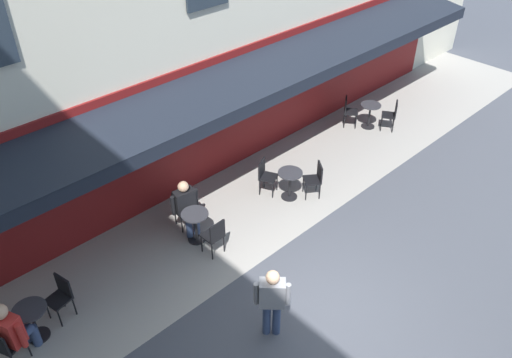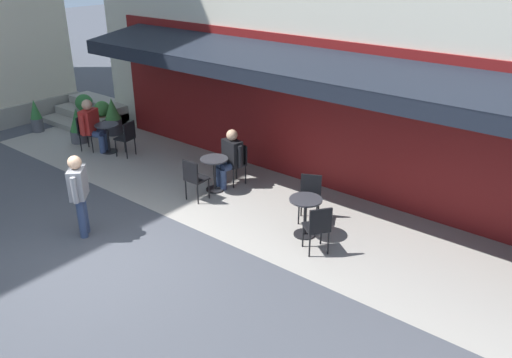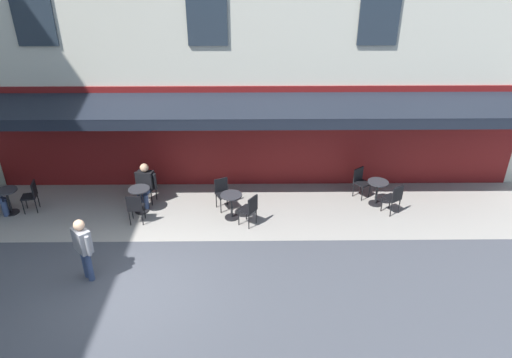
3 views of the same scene
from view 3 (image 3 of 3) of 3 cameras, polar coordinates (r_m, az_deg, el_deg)
ground_plane at (r=10.74m, az=-16.31°, el=-13.21°), size 70.00×70.00×0.00m
sidewalk_cafe_terrace at (r=13.11m, az=1.21°, el=-3.79°), size 20.50×3.20×0.01m
cafe_table_near_entrance at (r=13.16m, az=-14.52°, el=-2.17°), size 0.60×0.60×0.75m
cafe_chair_black_under_awning at (r=12.60m, az=-15.07°, el=-3.37°), size 0.41×0.41×0.91m
cafe_chair_black_corner_right at (r=13.63m, az=-13.48°, el=-0.68°), size 0.47×0.47×0.91m
cafe_table_mid_terrace at (r=13.58m, az=15.12°, el=-1.29°), size 0.60×0.60×0.75m
cafe_chair_black_near_door at (r=13.20m, az=17.14°, el=-2.17°), size 0.55×0.55×0.91m
cafe_chair_black_facing_street at (r=13.87m, az=13.10°, el=-0.12°), size 0.56×0.56×0.91m
cafe_table_streetside at (r=14.47m, az=-28.96°, el=-2.13°), size 0.60×0.60×0.75m
cafe_chair_black_by_window at (r=14.27m, az=-26.60°, el=-1.70°), size 0.48×0.48×0.91m
cafe_table_far_end at (r=12.46m, az=-3.13°, el=-3.02°), size 0.60×0.60×0.75m
cafe_chair_black_kerbside at (r=12.10m, az=-0.79°, el=-3.68°), size 0.56×0.56×0.91m
cafe_chair_black_back_row at (r=12.94m, az=-4.27°, el=-1.54°), size 0.53×0.53×0.91m
seated_companion_in_black at (r=13.39m, az=-13.90°, el=-0.56°), size 0.64×0.59×1.29m
walking_pedestrian_in_grey at (r=10.76m, az=-21.08°, el=-7.84°), size 0.50×0.50×1.57m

